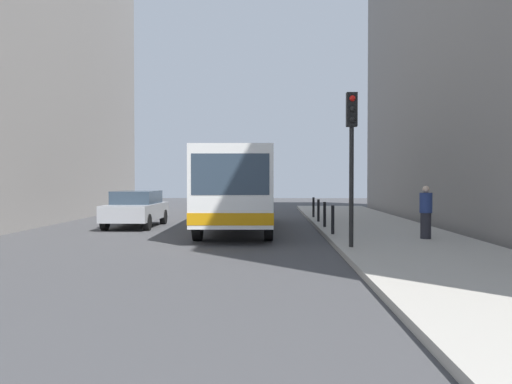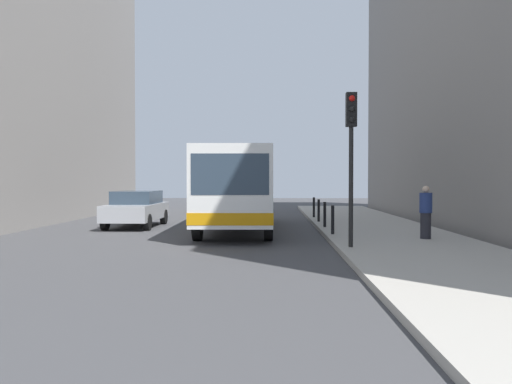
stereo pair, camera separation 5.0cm
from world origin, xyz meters
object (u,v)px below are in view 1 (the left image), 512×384
traffic_light (352,140)px  bollard_near (333,220)px  bus (238,185)px  bollard_far (318,210)px  pedestrian_near_signal (426,212)px  car_beside_bus (136,208)px  bollard_mid (325,214)px  bollard_farthest (313,207)px

traffic_light → bollard_near: traffic_light is taller
bus → bollard_far: bus is taller
bus → pedestrian_near_signal: size_ratio=6.87×
bollard_far → bus: bearing=-148.1°
car_beside_bus → bollard_mid: (7.56, -1.49, -0.16)m
car_beside_bus → bollard_mid: size_ratio=4.65×
traffic_light → bollard_far: 9.12m
car_beside_bus → bollard_farthest: size_ratio=4.65×
bus → bollard_farthest: bus is taller
bollard_farthest → bollard_mid: bearing=-90.0°
pedestrian_near_signal → bollard_near: bearing=-136.4°
bollard_mid → bollard_far: (0.00, 2.68, 0.00)m
bollard_near → pedestrian_near_signal: bearing=-26.4°
pedestrian_near_signal → bus: bearing=-147.7°
bus → car_beside_bus: bus is taller
bollard_near → traffic_light: bearing=-88.3°
bus → traffic_light: size_ratio=2.70×
bollard_far → car_beside_bus: bearing=-171.0°
car_beside_bus → bollard_farthest: car_beside_bus is taller
bus → bollard_near: (3.32, -3.30, -1.10)m
bollard_near → bollard_far: same height
bollard_far → bollard_farthest: 2.68m
car_beside_bus → bollard_far: bearing=-170.5°
car_beside_bus → pedestrian_near_signal: pedestrian_near_signal is taller
bollard_near → bollard_farthest: same height
bus → bollard_mid: bearing=168.3°
bus → bollard_mid: 3.55m
bollard_mid → pedestrian_near_signal: 4.82m
bus → bollard_far: bearing=-149.2°
bollard_near → bus: bearing=135.1°
traffic_light → bus: bearing=116.9°
bollard_far → bollard_farthest: same height
car_beside_bus → bollard_far: (7.56, 1.19, -0.16)m
bollard_farthest → traffic_light: bearing=-89.5°
bus → bollard_farthest: 5.90m
bollard_near → pedestrian_near_signal: pedestrian_near_signal is taller
bollard_mid → bollard_far: size_ratio=1.00×
bollard_far → pedestrian_near_signal: (2.67, -6.69, 0.32)m
bollard_mid → bollard_farthest: (0.00, 5.37, 0.00)m
bollard_near → bollard_far: (0.00, 5.37, 0.00)m
traffic_light → bollard_near: 4.18m
bollard_farthest → pedestrian_near_signal: size_ratio=0.59×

